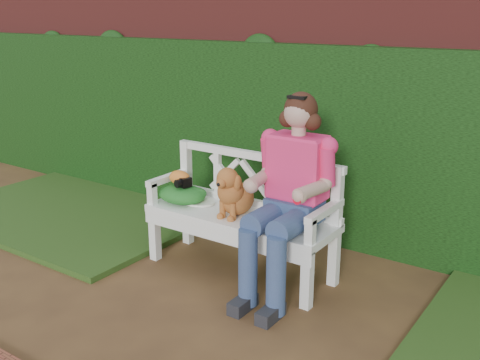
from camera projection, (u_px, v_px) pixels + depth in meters
The scene contains 11 objects.
ground at pixel (216, 323), 3.68m from camera, with size 60.00×60.00×0.00m, color #462E1C.
brick_wall at pixel (347, 115), 4.86m from camera, with size 10.00×0.30×2.20m, color maroon.
ivy_hedge at pixel (334, 148), 4.76m from camera, with size 10.00×0.18×1.70m, color #1E5418.
grass_left at pixel (81, 210), 5.69m from camera, with size 2.60×2.00×0.05m, color black.
garden_bench at pixel (240, 243), 4.35m from camera, with size 1.58×0.60×0.48m, color white, non-canonical shape.
seated_woman at pixel (293, 196), 3.94m from camera, with size 0.61×0.81×1.44m, color red, non-canonical shape.
dog at pixel (235, 190), 4.20m from camera, with size 0.27×0.36×0.40m, color #B66431, non-canonical shape.
tennis_racket at pixel (197, 201), 4.53m from camera, with size 0.53×0.22×0.03m, color white, non-canonical shape.
green_bag at pixel (182, 194), 4.53m from camera, with size 0.41×0.32×0.14m, color #186E1E, non-canonical shape.
camera_item at pixel (184, 182), 4.48m from camera, with size 0.11×0.09×0.08m, color black.
baseball_glove at pixel (180, 178), 4.51m from camera, with size 0.18×0.14×0.12m, color orange.
Camera 1 is at (1.98, -2.59, 1.97)m, focal length 42.00 mm.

